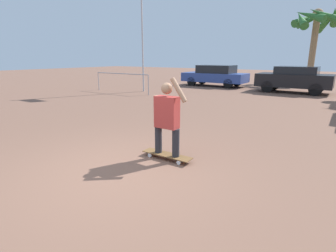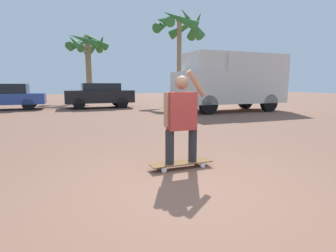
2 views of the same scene
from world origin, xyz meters
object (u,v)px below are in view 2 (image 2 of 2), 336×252
parked_car_black (100,95)px  palm_tree_center_background (87,47)px  skateboard (181,163)px  parked_car_blue (3,96)px  person_skateboarder (182,115)px  palm_tree_near_van (180,27)px  camper_van (232,80)px

parked_car_black → palm_tree_center_background: 7.45m
skateboard → parked_car_blue: 13.86m
skateboard → person_skateboarder: bearing=180.0°
parked_car_blue → palm_tree_near_van: bearing=7.6°
skateboard → palm_tree_center_background: bearing=89.4°
camper_van → palm_tree_center_background: size_ratio=1.05×
parked_car_black → palm_tree_near_van: bearing=19.1°
camper_van → parked_car_black: 7.68m
camper_van → parked_car_black: size_ratio=1.47×
camper_van → palm_tree_near_van: 7.80m
person_skateboarder → palm_tree_near_van: 16.49m
palm_tree_near_van → palm_tree_center_background: (-6.20, 4.38, -1.16)m
parked_car_black → parked_car_blue: size_ratio=0.90×
person_skateboarder → parked_car_blue: bearing=110.6°
parked_car_blue → palm_tree_center_background: palm_tree_center_background is taller
skateboard → person_skateboarder: size_ratio=0.70×
person_skateboarder → skateboard: bearing=0.0°
skateboard → parked_car_black: 12.34m
palm_tree_near_van → palm_tree_center_background: bearing=144.8°
skateboard → person_skateboarder: person_skateboarder is taller
person_skateboarder → palm_tree_center_background: 19.16m
skateboard → parked_car_blue: bearing=110.6°
camper_van → palm_tree_near_van: size_ratio=0.86×
camper_van → parked_car_blue: size_ratio=1.32×
skateboard → parked_car_black: size_ratio=0.27×
person_skateboarder → palm_tree_center_background: bearing=89.4°
skateboard → palm_tree_center_background: palm_tree_center_background is taller
parked_car_black → palm_tree_near_van: 8.09m
parked_car_blue → person_skateboarder: bearing=-69.4°
camper_van → parked_car_blue: bearing=155.1°
palm_tree_near_van → palm_tree_center_background: palm_tree_near_van is taller
skateboard → person_skateboarder: (-0.00, 0.00, 0.80)m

